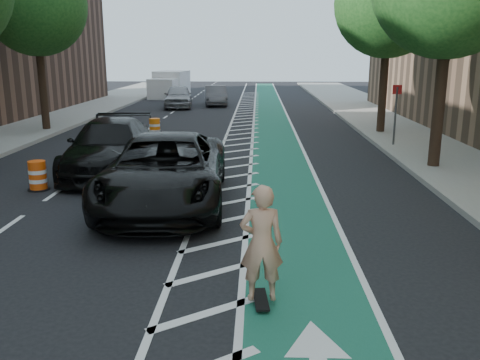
{
  "coord_description": "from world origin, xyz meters",
  "views": [
    {
      "loc": [
        2.23,
        -8.03,
        3.68
      ],
      "look_at": [
        1.87,
        2.22,
        1.1
      ],
      "focal_mm": 38.0,
      "sensor_mm": 36.0,
      "label": 1
    }
  ],
  "objects_px": {
    "suv_near": "(165,170)",
    "barrel_a": "(38,176)",
    "skateboarder": "(261,243)",
    "suv_far": "(110,147)"
  },
  "relations": [
    {
      "from": "skateboarder",
      "to": "suv_near",
      "type": "height_order",
      "value": "skateboarder"
    },
    {
      "from": "skateboarder",
      "to": "suv_far",
      "type": "relative_size",
      "value": 0.31
    },
    {
      "from": "suv_far",
      "to": "barrel_a",
      "type": "relative_size",
      "value": 6.94
    },
    {
      "from": "suv_near",
      "to": "suv_far",
      "type": "distance_m",
      "value": 4.15
    },
    {
      "from": "skateboarder",
      "to": "suv_near",
      "type": "xyz_separation_m",
      "value": [
        -2.34,
        5.16,
        -0.12
      ]
    },
    {
      "from": "suv_far",
      "to": "barrel_a",
      "type": "xyz_separation_m",
      "value": [
        -1.4,
        -2.2,
        -0.43
      ]
    },
    {
      "from": "barrel_a",
      "to": "suv_near",
      "type": "bearing_deg",
      "value": -17.88
    },
    {
      "from": "suv_near",
      "to": "barrel_a",
      "type": "distance_m",
      "value": 3.98
    },
    {
      "from": "suv_far",
      "to": "barrel_a",
      "type": "bearing_deg",
      "value": -126.91
    },
    {
      "from": "suv_near",
      "to": "barrel_a",
      "type": "relative_size",
      "value": 7.65
    }
  ]
}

